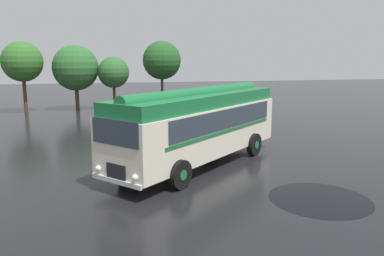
# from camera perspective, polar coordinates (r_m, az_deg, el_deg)

# --- Properties ---
(ground_plane) EXTENTS (120.00, 120.00, 0.00)m
(ground_plane) POSITION_cam_1_polar(r_m,az_deg,el_deg) (17.46, 0.20, -5.15)
(ground_plane) COLOR black
(vintage_bus) EXTENTS (9.14, 8.55, 3.49)m
(vintage_bus) POSITION_cam_1_polar(r_m,az_deg,el_deg) (16.62, 1.10, 0.75)
(vintage_bus) COLOR silver
(vintage_bus) RESTS_ON ground
(car_near_left) EXTENTS (2.28, 4.35, 1.66)m
(car_near_left) POSITION_cam_1_polar(r_m,az_deg,el_deg) (30.28, -8.69, 3.06)
(car_near_left) COLOR maroon
(car_near_left) RESTS_ON ground
(car_mid_left) EXTENTS (1.98, 4.21, 1.66)m
(car_mid_left) POSITION_cam_1_polar(r_m,az_deg,el_deg) (30.12, -3.35, 3.12)
(car_mid_left) COLOR #4C5156
(car_mid_left) RESTS_ON ground
(car_mid_right) EXTENTS (2.17, 4.30, 1.66)m
(car_mid_right) POSITION_cam_1_polar(r_m,az_deg,el_deg) (30.96, 1.85, 3.34)
(car_mid_right) COLOR black
(car_mid_right) RESTS_ON ground
(tree_far_left) EXTENTS (3.48, 3.48, 6.20)m
(tree_far_left) POSITION_cam_1_polar(r_m,az_deg,el_deg) (35.99, -24.61, 9.23)
(tree_far_left) COLOR #4C3823
(tree_far_left) RESTS_ON ground
(tree_left_of_centre) EXTENTS (4.15, 4.15, 5.97)m
(tree_left_of_centre) POSITION_cam_1_polar(r_m,az_deg,el_deg) (36.18, -17.23, 8.73)
(tree_left_of_centre) COLOR #4C3823
(tree_left_of_centre) RESTS_ON ground
(tree_centre) EXTENTS (2.87, 2.87, 4.91)m
(tree_centre) POSITION_cam_1_polar(r_m,az_deg,el_deg) (35.64, -11.75, 8.24)
(tree_centre) COLOR #4C3823
(tree_centre) RESTS_ON ground
(tree_right_of_centre) EXTENTS (3.71, 3.71, 6.41)m
(tree_right_of_centre) POSITION_cam_1_polar(r_m,az_deg,el_deg) (37.03, -4.52, 10.22)
(tree_right_of_centre) COLOR #4C3823
(tree_right_of_centre) RESTS_ON ground
(puddle_patch) EXTENTS (3.43, 3.43, 0.01)m
(puddle_patch) POSITION_cam_1_polar(r_m,az_deg,el_deg) (13.67, 18.87, -10.23)
(puddle_patch) COLOR black
(puddle_patch) RESTS_ON ground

